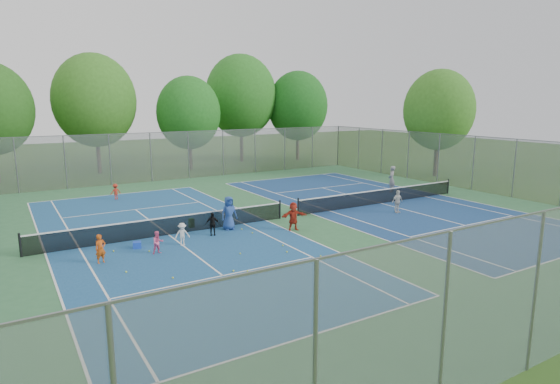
% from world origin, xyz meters
% --- Properties ---
extents(ground, '(120.00, 120.00, 0.00)m').
position_xyz_m(ground, '(0.00, 0.00, 0.00)').
color(ground, '#294D18').
rests_on(ground, ground).
extents(court_pad, '(32.00, 32.00, 0.01)m').
position_xyz_m(court_pad, '(0.00, 0.00, 0.01)').
color(court_pad, '#326A3F').
rests_on(court_pad, ground).
extents(court_left, '(10.97, 23.77, 0.01)m').
position_xyz_m(court_left, '(-7.00, 0.00, 0.02)').
color(court_left, navy).
rests_on(court_left, court_pad).
extents(court_right, '(10.97, 23.77, 0.01)m').
position_xyz_m(court_right, '(7.00, 0.00, 0.02)').
color(court_right, navy).
rests_on(court_right, court_pad).
extents(net_left, '(12.87, 0.10, 0.91)m').
position_xyz_m(net_left, '(-7.00, 0.00, 0.46)').
color(net_left, black).
rests_on(net_left, ground).
extents(net_right, '(12.87, 0.10, 0.91)m').
position_xyz_m(net_right, '(7.00, 0.00, 0.46)').
color(net_right, black).
rests_on(net_right, ground).
extents(fence_north, '(32.00, 0.10, 4.00)m').
position_xyz_m(fence_north, '(0.00, 16.00, 2.00)').
color(fence_north, gray).
rests_on(fence_north, ground).
extents(fence_east, '(0.10, 32.00, 4.00)m').
position_xyz_m(fence_east, '(16.00, 0.00, 2.00)').
color(fence_east, gray).
rests_on(fence_east, ground).
extents(tree_nl, '(7.20, 7.20, 10.69)m').
position_xyz_m(tree_nl, '(-6.00, 23.00, 6.54)').
color(tree_nl, '#443326').
rests_on(tree_nl, ground).
extents(tree_nc, '(6.00, 6.00, 8.85)m').
position_xyz_m(tree_nc, '(2.00, 21.00, 5.39)').
color(tree_nc, '#443326').
rests_on(tree_nc, ground).
extents(tree_nr, '(7.60, 7.60, 11.42)m').
position_xyz_m(tree_nr, '(9.00, 24.00, 7.04)').
color(tree_nr, '#443326').
rests_on(tree_nr, ground).
extents(tree_ne, '(6.60, 6.60, 9.77)m').
position_xyz_m(tree_ne, '(15.00, 22.00, 5.97)').
color(tree_ne, '#443326').
rests_on(tree_ne, ground).
extents(tree_side_e, '(6.00, 6.00, 9.20)m').
position_xyz_m(tree_side_e, '(19.00, 6.00, 5.74)').
color(tree_side_e, '#443326').
rests_on(tree_side_e, ground).
extents(ball_crate, '(0.43, 0.43, 0.30)m').
position_xyz_m(ball_crate, '(-8.87, -1.29, 0.15)').
color(ball_crate, blue).
rests_on(ball_crate, ground).
extents(ball_hopper, '(0.26, 0.26, 0.49)m').
position_xyz_m(ball_hopper, '(-5.53, 0.78, 0.24)').
color(ball_hopper, '#227D31').
rests_on(ball_hopper, ground).
extents(student_a, '(0.50, 0.40, 1.21)m').
position_xyz_m(student_a, '(-10.63, -2.52, 0.61)').
color(student_a, '#C84E12').
rests_on(student_a, ground).
extents(student_b, '(0.51, 0.41, 1.01)m').
position_xyz_m(student_b, '(-8.29, -2.54, 0.50)').
color(student_b, '#F05D91').
rests_on(student_b, ground).
extents(student_c, '(0.73, 0.48, 1.06)m').
position_xyz_m(student_c, '(-6.98, -1.95, 0.53)').
color(student_c, silver).
rests_on(student_c, ground).
extents(student_d, '(0.73, 0.48, 1.16)m').
position_xyz_m(student_d, '(-5.17, -1.14, 0.58)').
color(student_d, black).
rests_on(student_d, ground).
extents(student_e, '(0.86, 0.56, 1.74)m').
position_xyz_m(student_e, '(-4.01, -0.60, 0.87)').
color(student_e, '#26478E').
rests_on(student_e, ground).
extents(student_f, '(1.42, 0.69, 1.47)m').
position_xyz_m(student_f, '(-1.27, -2.42, 0.73)').
color(student_f, '#AD2918').
rests_on(student_f, ground).
extents(child_far_baseline, '(0.75, 0.50, 1.07)m').
position_xyz_m(child_far_baseline, '(-7.33, 10.17, 0.54)').
color(child_far_baseline, red).
rests_on(child_far_baseline, ground).
extents(instructor, '(0.84, 0.78, 1.93)m').
position_xyz_m(instructor, '(10.28, 2.46, 0.96)').
color(instructor, gray).
rests_on(instructor, ground).
extents(teen_court_b, '(0.81, 0.36, 1.36)m').
position_xyz_m(teen_court_b, '(6.03, -2.38, 0.68)').
color(teen_court_b, silver).
rests_on(teen_court_b, ground).
extents(tennis_ball_0, '(0.07, 0.07, 0.07)m').
position_xyz_m(tennis_ball_0, '(-6.47, -6.21, 0.03)').
color(tennis_ball_0, '#F0F238').
rests_on(tennis_ball_0, ground).
extents(tennis_ball_1, '(0.07, 0.07, 0.07)m').
position_xyz_m(tennis_ball_1, '(-9.90, -1.31, 0.03)').
color(tennis_ball_1, yellow).
rests_on(tennis_ball_1, ground).
extents(tennis_ball_2, '(0.07, 0.07, 0.07)m').
position_xyz_m(tennis_ball_2, '(-3.48, -5.33, 0.03)').
color(tennis_ball_2, '#DAEC36').
rests_on(tennis_ball_2, ground).
extents(tennis_ball_3, '(0.07, 0.07, 0.07)m').
position_xyz_m(tennis_ball_3, '(-2.56, -6.54, 0.03)').
color(tennis_ball_3, '#BECF30').
rests_on(tennis_ball_3, ground).
extents(tennis_ball_4, '(0.07, 0.07, 0.07)m').
position_xyz_m(tennis_ball_4, '(-10.04, -4.19, 0.03)').
color(tennis_ball_4, '#CFF438').
rests_on(tennis_ball_4, ground).
extents(tennis_ball_5, '(0.07, 0.07, 0.07)m').
position_xyz_m(tennis_ball_5, '(-5.32, -4.48, 0.03)').
color(tennis_ball_5, '#B0C12D').
rests_on(tennis_ball_5, ground).
extents(tennis_ball_6, '(0.07, 0.07, 0.07)m').
position_xyz_m(tennis_ball_6, '(-3.51, -1.02, 0.03)').
color(tennis_ball_6, '#CFDB33').
rests_on(tennis_ball_6, ground).
extents(tennis_ball_7, '(0.07, 0.07, 0.07)m').
position_xyz_m(tennis_ball_7, '(-3.37, -1.92, 0.03)').
color(tennis_ball_7, '#B0C12D').
rests_on(tennis_ball_7, ground).
extents(tennis_ball_8, '(0.07, 0.07, 0.07)m').
position_xyz_m(tennis_ball_8, '(-8.57, -2.13, 0.03)').
color(tennis_ball_8, '#C4E134').
rests_on(tennis_ball_8, ground).
extents(tennis_ball_9, '(0.07, 0.07, 0.07)m').
position_xyz_m(tennis_ball_9, '(-8.70, -5.71, 0.03)').
color(tennis_ball_9, yellow).
rests_on(tennis_ball_9, ground).
extents(tennis_ball_10, '(0.07, 0.07, 0.07)m').
position_xyz_m(tennis_ball_10, '(-3.14, -4.45, 0.03)').
color(tennis_ball_10, '#CAE535').
rests_on(tennis_ball_10, ground).
extents(tennis_ball_11, '(0.07, 0.07, 0.07)m').
position_xyz_m(tennis_ball_11, '(-6.02, -6.53, 0.03)').
color(tennis_ball_11, '#B3DB33').
rests_on(tennis_ball_11, ground).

